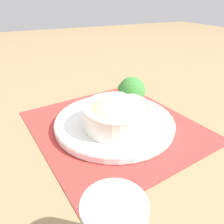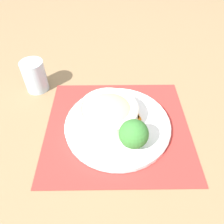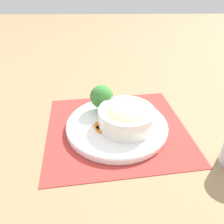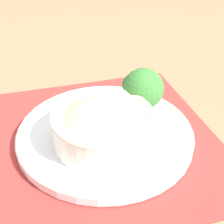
% 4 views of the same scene
% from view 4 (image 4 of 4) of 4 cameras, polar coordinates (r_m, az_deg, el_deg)
% --- Properties ---
extents(ground_plane, '(4.00, 4.00, 0.00)m').
position_cam_4_polar(ground_plane, '(0.59, -1.25, -4.90)').
color(ground_plane, '#8C704C').
extents(placemat, '(0.46, 0.49, 0.00)m').
position_cam_4_polar(placemat, '(0.59, -1.25, -4.75)').
color(placemat, '#B2332D').
rests_on(placemat, ground_plane).
extents(plate, '(0.32, 0.32, 0.02)m').
position_cam_4_polar(plate, '(0.58, -1.26, -3.72)').
color(plate, white).
rests_on(plate, placemat).
extents(bowl, '(0.18, 0.18, 0.07)m').
position_cam_4_polar(bowl, '(0.53, -1.71, -2.25)').
color(bowl, silver).
rests_on(bowl, plate).
extents(broccoli_floret, '(0.08, 0.08, 0.09)m').
position_cam_4_polar(broccoli_floret, '(0.60, 5.66, 4.27)').
color(broccoli_floret, '#759E51').
rests_on(broccoli_floret, plate).
extents(carrot_slice_near, '(0.04, 0.04, 0.01)m').
position_cam_4_polar(carrot_slice_near, '(0.61, -3.27, -0.43)').
color(carrot_slice_near, orange).
rests_on(carrot_slice_near, plate).
extents(carrot_slice_middle, '(0.04, 0.04, 0.01)m').
position_cam_4_polar(carrot_slice_middle, '(0.61, -4.60, -0.92)').
color(carrot_slice_middle, orange).
rests_on(carrot_slice_middle, plate).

